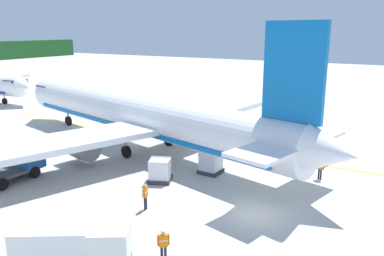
{
  "coord_description": "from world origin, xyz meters",
  "views": [
    {
      "loc": [
        -21.74,
        -8.2,
        11.35
      ],
      "look_at": [
        7.78,
        9.02,
        2.78
      ],
      "focal_mm": 36.95,
      "sensor_mm": 36.0,
      "label": 1
    }
  ],
  "objects_px": {
    "cargo_container_near": "(211,162)",
    "service_truck_pushback": "(74,244)",
    "airliner_foreground": "(141,115)",
    "cargo_container_mid": "(160,170)",
    "cargo_container_far": "(317,152)",
    "service_truck_baggage": "(15,164)",
    "crew_loader_right": "(163,243)",
    "crew_marshaller": "(320,167)",
    "crew_loader_left": "(145,194)"
  },
  "relations": [
    {
      "from": "cargo_container_mid",
      "to": "crew_loader_left",
      "type": "height_order",
      "value": "cargo_container_mid"
    },
    {
      "from": "service_truck_baggage",
      "to": "cargo_container_near",
      "type": "distance_m",
      "value": 15.28
    },
    {
      "from": "crew_marshaller",
      "to": "crew_loader_right",
      "type": "relative_size",
      "value": 0.98
    },
    {
      "from": "service_truck_baggage",
      "to": "cargo_container_mid",
      "type": "xyz_separation_m",
      "value": [
        5.23,
        -10.01,
        -0.28
      ]
    },
    {
      "from": "crew_marshaller",
      "to": "crew_loader_right",
      "type": "height_order",
      "value": "crew_loader_right"
    },
    {
      "from": "cargo_container_near",
      "to": "cargo_container_mid",
      "type": "relative_size",
      "value": 0.89
    },
    {
      "from": "airliner_foreground",
      "to": "crew_loader_left",
      "type": "height_order",
      "value": "airliner_foreground"
    },
    {
      "from": "airliner_foreground",
      "to": "service_truck_pushback",
      "type": "bearing_deg",
      "value": -152.04
    },
    {
      "from": "crew_loader_left",
      "to": "cargo_container_near",
      "type": "bearing_deg",
      "value": -3.53
    },
    {
      "from": "cargo_container_mid",
      "to": "airliner_foreground",
      "type": "bearing_deg",
      "value": 46.29
    },
    {
      "from": "cargo_container_mid",
      "to": "cargo_container_far",
      "type": "distance_m",
      "value": 13.93
    },
    {
      "from": "crew_loader_right",
      "to": "crew_marshaller",
      "type": "bearing_deg",
      "value": -15.21
    },
    {
      "from": "crew_loader_right",
      "to": "cargo_container_far",
      "type": "bearing_deg",
      "value": -8.86
    },
    {
      "from": "airliner_foreground",
      "to": "cargo_container_mid",
      "type": "xyz_separation_m",
      "value": [
        -5.95,
        -6.22,
        -2.5
      ]
    },
    {
      "from": "airliner_foreground",
      "to": "crew_marshaller",
      "type": "height_order",
      "value": "airliner_foreground"
    },
    {
      "from": "cargo_container_near",
      "to": "cargo_container_far",
      "type": "bearing_deg",
      "value": -45.06
    },
    {
      "from": "service_truck_baggage",
      "to": "service_truck_pushback",
      "type": "relative_size",
      "value": 1.2
    },
    {
      "from": "service_truck_baggage",
      "to": "cargo_container_near",
      "type": "height_order",
      "value": "service_truck_baggage"
    },
    {
      "from": "airliner_foreground",
      "to": "cargo_container_mid",
      "type": "bearing_deg",
      "value": -133.71
    },
    {
      "from": "cargo_container_near",
      "to": "cargo_container_far",
      "type": "xyz_separation_m",
      "value": [
        6.81,
        -6.83,
        0.07
      ]
    },
    {
      "from": "cargo_container_mid",
      "to": "crew_marshaller",
      "type": "xyz_separation_m",
      "value": [
        6.5,
        -10.52,
        0.1
      ]
    },
    {
      "from": "crew_loader_right",
      "to": "cargo_container_mid",
      "type": "bearing_deg",
      "value": 35.64
    },
    {
      "from": "airliner_foreground",
      "to": "cargo_container_far",
      "type": "height_order",
      "value": "airliner_foreground"
    },
    {
      "from": "airliner_foreground",
      "to": "cargo_container_near",
      "type": "distance_m",
      "value": 9.39
    },
    {
      "from": "cargo_container_mid",
      "to": "crew_loader_right",
      "type": "distance_m",
      "value": 10.89
    },
    {
      "from": "service_truck_baggage",
      "to": "cargo_container_mid",
      "type": "distance_m",
      "value": 11.29
    },
    {
      "from": "cargo_container_near",
      "to": "cargo_container_mid",
      "type": "bearing_deg",
      "value": 144.59
    },
    {
      "from": "service_truck_pushback",
      "to": "cargo_container_far",
      "type": "relative_size",
      "value": 2.44
    },
    {
      "from": "crew_marshaller",
      "to": "cargo_container_mid",
      "type": "bearing_deg",
      "value": 121.73
    },
    {
      "from": "cargo_container_far",
      "to": "cargo_container_near",
      "type": "bearing_deg",
      "value": 134.94
    },
    {
      "from": "cargo_container_far",
      "to": "crew_marshaller",
      "type": "bearing_deg",
      "value": -162.91
    },
    {
      "from": "service_truck_baggage",
      "to": "cargo_container_mid",
      "type": "bearing_deg",
      "value": -62.4
    },
    {
      "from": "crew_marshaller",
      "to": "service_truck_pushback",
      "type": "bearing_deg",
      "value": 157.92
    },
    {
      "from": "airliner_foreground",
      "to": "cargo_container_mid",
      "type": "relative_size",
      "value": 18.45
    },
    {
      "from": "cargo_container_near",
      "to": "crew_loader_right",
      "type": "xyz_separation_m",
      "value": [
        -12.38,
        -3.83,
        0.07
      ]
    },
    {
      "from": "service_truck_baggage",
      "to": "service_truck_pushback",
      "type": "xyz_separation_m",
      "value": [
        -6.45,
        -13.14,
        0.27
      ]
    },
    {
      "from": "cargo_container_mid",
      "to": "cargo_container_near",
      "type": "bearing_deg",
      "value": -35.41
    },
    {
      "from": "cargo_container_mid",
      "to": "cargo_container_far",
      "type": "xyz_separation_m",
      "value": [
        10.34,
        -9.34,
        0.11
      ]
    },
    {
      "from": "cargo_container_near",
      "to": "airliner_foreground",
      "type": "bearing_deg",
      "value": 74.52
    },
    {
      "from": "cargo_container_near",
      "to": "service_truck_pushback",
      "type": "bearing_deg",
      "value": -177.64
    },
    {
      "from": "service_truck_pushback",
      "to": "crew_loader_right",
      "type": "relative_size",
      "value": 3.31
    },
    {
      "from": "airliner_foreground",
      "to": "service_truck_pushback",
      "type": "xyz_separation_m",
      "value": [
        -17.63,
        -9.36,
        -1.95
      ]
    },
    {
      "from": "crew_loader_left",
      "to": "cargo_container_far",
      "type": "bearing_deg",
      "value": -26.18
    },
    {
      "from": "cargo_container_mid",
      "to": "cargo_container_far",
      "type": "height_order",
      "value": "cargo_container_far"
    },
    {
      "from": "service_truck_baggage",
      "to": "crew_loader_right",
      "type": "distance_m",
      "value": 16.75
    },
    {
      "from": "cargo_container_far",
      "to": "crew_marshaller",
      "type": "distance_m",
      "value": 4.02
    },
    {
      "from": "cargo_container_near",
      "to": "cargo_container_far",
      "type": "relative_size",
      "value": 0.85
    },
    {
      "from": "service_truck_pushback",
      "to": "cargo_container_near",
      "type": "distance_m",
      "value": 15.24
    },
    {
      "from": "service_truck_pushback",
      "to": "crew_marshaller",
      "type": "xyz_separation_m",
      "value": [
        18.19,
        -7.38,
        -0.45
      ]
    },
    {
      "from": "cargo_container_far",
      "to": "crew_marshaller",
      "type": "relative_size",
      "value": 1.38
    }
  ]
}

